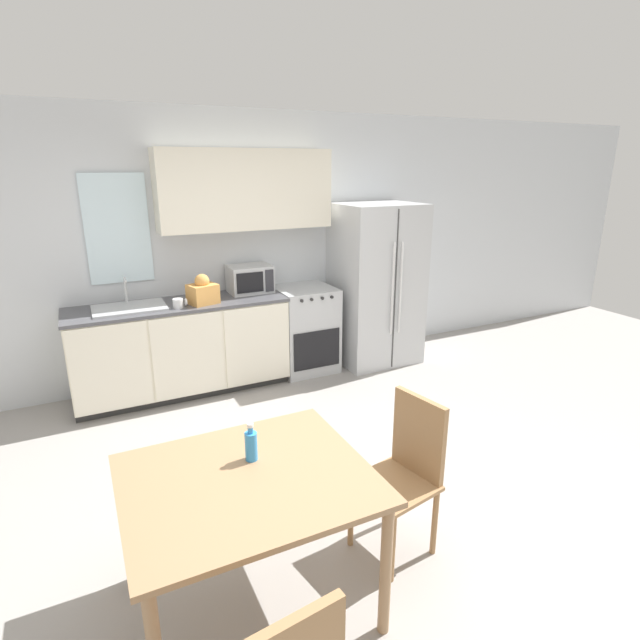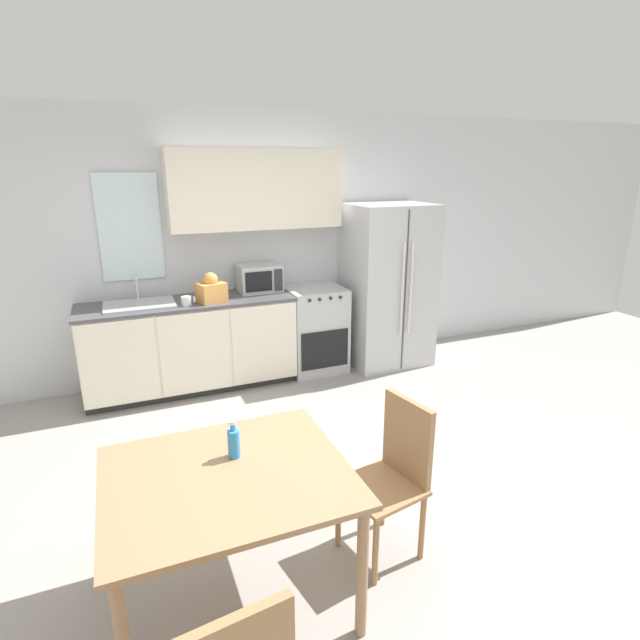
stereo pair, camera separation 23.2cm
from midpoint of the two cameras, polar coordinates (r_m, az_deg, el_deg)
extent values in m
plane|color=gray|center=(3.64, 1.01, -19.29)|extent=(12.00, 12.00, 0.00)
cube|color=silver|center=(5.26, -9.43, 8.16)|extent=(12.00, 0.06, 2.70)
cube|color=silver|center=(5.07, -19.69, 9.93)|extent=(0.56, 0.04, 0.99)
cube|color=silver|center=(5.10, -6.00, 14.63)|extent=(1.72, 0.32, 0.76)
cube|color=#333333|center=(5.27, -13.00, -6.98)|extent=(2.01, 0.54, 0.08)
cube|color=silver|center=(5.08, -13.27, -2.56)|extent=(2.01, 0.60, 0.80)
cube|color=silver|center=(4.74, -20.66, -4.69)|extent=(0.65, 0.01, 0.78)
cube|color=silver|center=(4.79, -12.65, -3.73)|extent=(0.65, 0.01, 0.78)
cube|color=silver|center=(4.93, -4.97, -2.73)|extent=(0.65, 0.01, 0.78)
cube|color=#4C4C51|center=(4.95, -13.60, 1.98)|extent=(2.04, 0.63, 0.03)
cube|color=#B7BABC|center=(5.43, 0.55, -1.00)|extent=(0.60, 0.59, 0.92)
cube|color=black|center=(5.21, 1.84, -3.41)|extent=(0.52, 0.01, 0.41)
cylinder|color=#262626|center=(4.97, 0.16, 2.22)|extent=(0.03, 0.02, 0.03)
cylinder|color=#262626|center=(5.01, 1.30, 2.34)|extent=(0.03, 0.02, 0.03)
cylinder|color=#262626|center=(5.06, 2.55, 2.48)|extent=(0.03, 0.02, 0.03)
cylinder|color=#262626|center=(5.11, 3.66, 2.59)|extent=(0.03, 0.02, 0.03)
cube|color=silver|center=(5.62, 8.85, 3.94)|extent=(0.88, 0.75, 1.77)
cube|color=#3F3F3F|center=(5.31, 10.95, 3.05)|extent=(0.01, 0.01, 1.71)
cylinder|color=silver|center=(5.25, 10.67, 3.31)|extent=(0.02, 0.02, 0.98)
cylinder|color=silver|center=(5.31, 11.58, 3.40)|extent=(0.02, 0.02, 0.98)
cube|color=#B7BABC|center=(4.90, -18.67, 1.69)|extent=(0.64, 0.44, 0.02)
cylinder|color=silver|center=(5.05, -18.98, 3.59)|extent=(0.02, 0.02, 0.24)
cylinder|color=silver|center=(4.95, -19.04, 4.65)|extent=(0.02, 0.14, 0.02)
cube|color=#B7BABC|center=(5.18, -5.69, 4.81)|extent=(0.43, 0.32, 0.28)
cube|color=black|center=(5.01, -5.69, 4.37)|extent=(0.27, 0.01, 0.20)
cube|color=#2D2D33|center=(5.07, -3.47, 4.59)|extent=(0.09, 0.01, 0.22)
cylinder|color=white|center=(4.77, -13.70, 2.12)|extent=(0.09, 0.09, 0.08)
torus|color=white|center=(4.78, -12.85, 2.26)|extent=(0.02, 0.07, 0.07)
cube|color=#DB994C|center=(4.85, -10.99, 3.13)|extent=(0.30, 0.27, 0.18)
sphere|color=#DB994C|center=(4.82, -11.07, 4.55)|extent=(0.17, 0.17, 0.14)
cube|color=#997551|center=(2.52, -7.87, -17.34)|extent=(1.15, 0.97, 0.03)
cylinder|color=#997551|center=(2.60, 7.69, -26.73)|extent=(0.06, 0.06, 0.73)
cylinder|color=#997551|center=(3.04, -19.87, -20.27)|extent=(0.06, 0.06, 0.73)
cylinder|color=#997551|center=(3.20, -0.28, -17.01)|extent=(0.06, 0.06, 0.73)
cube|color=#997047|center=(2.98, 9.33, -18.39)|extent=(0.47, 0.47, 0.02)
cube|color=#997047|center=(2.96, 12.25, -13.13)|extent=(0.10, 0.37, 0.48)
cylinder|color=#997047|center=(2.93, 8.84, -24.69)|extent=(0.03, 0.03, 0.43)
cylinder|color=#997047|center=(3.13, 4.39, -21.38)|extent=(0.03, 0.03, 0.43)
cylinder|color=#997047|center=(3.12, 13.86, -21.99)|extent=(0.03, 0.03, 0.43)
cylinder|color=#997047|center=(3.31, 9.34, -19.15)|extent=(0.03, 0.03, 0.43)
cylinder|color=#338CD8|center=(2.59, -7.23, -13.88)|extent=(0.06, 0.06, 0.15)
cylinder|color=#338CD8|center=(2.54, -7.31, -12.11)|extent=(0.03, 0.03, 0.03)
cylinder|color=white|center=(2.53, -7.34, -11.60)|extent=(0.03, 0.03, 0.02)
camera|label=1|loc=(0.12, -88.23, 0.55)|focal=28.00mm
camera|label=2|loc=(0.12, 91.77, -0.55)|focal=28.00mm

